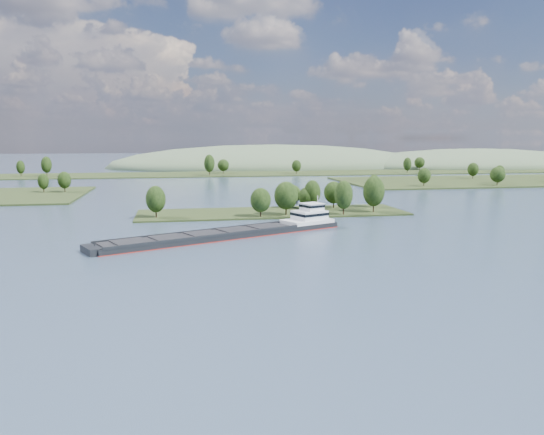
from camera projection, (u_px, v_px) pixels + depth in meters
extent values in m
plane|color=#334459|center=(313.00, 244.00, 140.98)|extent=(1800.00, 1800.00, 0.00)
cube|color=#222F15|center=(272.00, 213.00, 199.32)|extent=(100.00, 30.00, 1.20)
cylinder|color=black|center=(343.00, 209.00, 191.70)|extent=(0.50, 0.50, 4.04)
ellipsoid|color=black|center=(344.00, 195.00, 190.94)|extent=(6.64, 6.64, 10.40)
cylinder|color=black|center=(291.00, 204.00, 211.68)|extent=(0.50, 0.50, 2.98)
ellipsoid|color=black|center=(291.00, 194.00, 211.11)|extent=(8.18, 8.18, 7.66)
cylinder|color=black|center=(286.00, 209.00, 190.73)|extent=(0.50, 0.50, 3.94)
ellipsoid|color=black|center=(286.00, 196.00, 189.99)|extent=(8.79, 8.79, 10.14)
cylinder|color=black|center=(307.00, 205.00, 206.50)|extent=(0.50, 0.50, 2.79)
ellipsoid|color=black|center=(307.00, 196.00, 205.97)|extent=(6.80, 6.80, 7.19)
cylinder|color=black|center=(261.00, 212.00, 186.16)|extent=(0.50, 0.50, 3.34)
ellipsoid|color=black|center=(261.00, 200.00, 185.53)|extent=(7.40, 7.40, 8.58)
cylinder|color=black|center=(156.00, 212.00, 184.53)|extent=(0.50, 0.50, 3.64)
ellipsoid|color=black|center=(156.00, 199.00, 183.84)|extent=(6.93, 6.93, 9.36)
cylinder|color=black|center=(312.00, 204.00, 206.09)|extent=(0.50, 0.50, 3.72)
ellipsoid|color=black|center=(312.00, 192.00, 205.39)|extent=(6.49, 6.49, 9.56)
cylinder|color=black|center=(373.00, 202.00, 212.55)|extent=(0.50, 0.50, 4.26)
ellipsoid|color=black|center=(374.00, 188.00, 211.74)|extent=(6.10, 6.10, 10.97)
cylinder|color=black|center=(373.00, 206.00, 197.80)|extent=(0.50, 0.50, 4.40)
ellipsoid|color=black|center=(374.00, 191.00, 196.97)|extent=(8.05, 8.05, 11.31)
cylinder|color=black|center=(334.00, 203.00, 210.24)|extent=(0.50, 0.50, 3.44)
ellipsoid|color=black|center=(334.00, 193.00, 209.59)|extent=(7.94, 7.94, 8.83)
cylinder|color=black|center=(65.00, 188.00, 270.73)|extent=(0.50, 0.50, 3.41)
ellipsoid|color=black|center=(64.00, 180.00, 270.09)|extent=(6.70, 6.70, 8.77)
cylinder|color=black|center=(44.00, 189.00, 268.70)|extent=(0.50, 0.50, 3.14)
ellipsoid|color=black|center=(43.00, 181.00, 268.11)|extent=(5.42, 5.42, 8.08)
cylinder|color=black|center=(424.00, 183.00, 303.38)|extent=(0.50, 0.50, 3.42)
ellipsoid|color=black|center=(424.00, 175.00, 302.74)|extent=(7.50, 7.50, 8.79)
cylinder|color=black|center=(497.00, 182.00, 308.24)|extent=(0.50, 0.50, 3.55)
ellipsoid|color=black|center=(498.00, 175.00, 307.57)|extent=(8.69, 8.69, 9.13)
cylinder|color=black|center=(499.00, 180.00, 324.08)|extent=(0.50, 0.50, 3.58)
ellipsoid|color=black|center=(500.00, 173.00, 323.40)|extent=(6.29, 6.29, 9.19)
cylinder|color=black|center=(473.00, 176.00, 359.42)|extent=(0.50, 0.50, 3.55)
ellipsoid|color=black|center=(473.00, 169.00, 358.75)|extent=(7.46, 7.46, 9.12)
cube|color=#222F15|center=(221.00, 174.00, 413.26)|extent=(900.00, 60.00, 1.20)
cylinder|color=black|center=(21.00, 174.00, 384.21)|extent=(0.50, 0.50, 3.77)
ellipsoid|color=black|center=(21.00, 167.00, 383.50)|extent=(5.97, 5.97, 9.70)
cylinder|color=black|center=(407.00, 171.00, 419.17)|extent=(0.50, 0.50, 4.05)
ellipsoid|color=black|center=(407.00, 164.00, 418.41)|extent=(6.43, 6.43, 10.42)
cylinder|color=black|center=(223.00, 171.00, 415.56)|extent=(0.50, 0.50, 3.66)
ellipsoid|color=black|center=(223.00, 165.00, 414.87)|extent=(9.02, 9.02, 9.41)
cylinder|color=black|center=(419.00, 168.00, 459.07)|extent=(0.50, 0.50, 3.69)
ellipsoid|color=black|center=(420.00, 163.00, 458.37)|extent=(8.90, 8.90, 9.50)
cylinder|color=black|center=(47.00, 173.00, 385.09)|extent=(0.50, 0.50, 4.69)
ellipsoid|color=black|center=(46.00, 165.00, 384.20)|extent=(7.52, 7.52, 12.06)
cylinder|color=black|center=(296.00, 171.00, 411.73)|extent=(0.50, 0.50, 3.50)
ellipsoid|color=black|center=(297.00, 166.00, 411.07)|extent=(7.37, 7.37, 9.01)
cylinder|color=black|center=(209.00, 172.00, 391.86)|extent=(0.50, 0.50, 5.09)
ellipsoid|color=black|center=(209.00, 163.00, 390.90)|extent=(7.80, 7.80, 13.09)
ellipsoid|color=#475C3F|center=(475.00, 167.00, 528.12)|extent=(260.00, 140.00, 36.00)
ellipsoid|color=#475C3F|center=(273.00, 167.00, 521.30)|extent=(320.00, 160.00, 44.00)
cube|color=black|center=(227.00, 236.00, 150.92)|extent=(72.69, 39.66, 2.08)
cube|color=#A01B11|center=(227.00, 237.00, 150.99)|extent=(72.94, 39.90, 0.24)
cube|color=black|center=(195.00, 231.00, 150.22)|extent=(53.48, 24.41, 0.75)
cube|color=black|center=(211.00, 236.00, 142.71)|extent=(53.48, 24.41, 0.75)
cube|color=black|center=(203.00, 234.00, 146.49)|extent=(55.10, 31.03, 0.28)
cube|color=black|center=(130.00, 242.00, 134.74)|extent=(10.92, 10.55, 0.33)
cube|color=black|center=(168.00, 237.00, 140.59)|extent=(10.92, 10.55, 0.33)
cube|color=black|center=(203.00, 233.00, 146.45)|extent=(10.92, 10.55, 0.33)
cube|color=black|center=(235.00, 230.00, 152.30)|extent=(10.92, 10.55, 0.33)
cube|color=black|center=(265.00, 226.00, 158.16)|extent=(10.92, 10.55, 0.33)
cube|color=black|center=(91.00, 250.00, 129.31)|extent=(6.07, 8.91, 1.89)
cylinder|color=black|center=(94.00, 245.00, 129.65)|extent=(0.30, 0.30, 2.08)
cube|color=silver|center=(307.00, 221.00, 167.19)|extent=(17.49, 14.47, 1.13)
cube|color=silver|center=(309.00, 215.00, 167.44)|extent=(11.71, 10.76, 2.83)
cube|color=black|center=(309.00, 214.00, 167.38)|extent=(11.96, 11.01, 0.85)
cube|color=silver|center=(312.00, 207.00, 167.61)|extent=(7.49, 7.49, 2.08)
cube|color=black|center=(312.00, 206.00, 167.55)|extent=(7.74, 7.74, 0.75)
cube|color=silver|center=(312.00, 203.00, 167.44)|extent=(7.99, 7.99, 0.19)
cylinder|color=silver|center=(318.00, 199.00, 168.60)|extent=(0.25, 0.25, 2.45)
cylinder|color=black|center=(297.00, 203.00, 167.58)|extent=(0.62, 0.62, 1.13)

